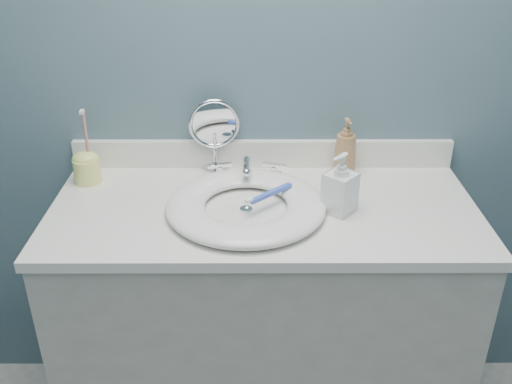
{
  "coord_description": "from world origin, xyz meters",
  "views": [
    {
      "loc": [
        -0.03,
        -0.45,
        1.68
      ],
      "look_at": [
        -0.02,
        0.94,
        0.94
      ],
      "focal_mm": 40.0,
      "sensor_mm": 36.0,
      "label": 1
    }
  ],
  "objects_px": {
    "soap_bottle_clear": "(341,183)",
    "makeup_mirror": "(214,132)",
    "toothbrush_holder": "(87,166)",
    "soap_bottle_amber": "(346,147)"
  },
  "relations": [
    {
      "from": "makeup_mirror",
      "to": "toothbrush_holder",
      "type": "height_order",
      "value": "makeup_mirror"
    },
    {
      "from": "soap_bottle_amber",
      "to": "makeup_mirror",
      "type": "bearing_deg",
      "value": 167.64
    },
    {
      "from": "makeup_mirror",
      "to": "soap_bottle_amber",
      "type": "bearing_deg",
      "value": -13.22
    },
    {
      "from": "soap_bottle_clear",
      "to": "makeup_mirror",
      "type": "bearing_deg",
      "value": -175.1
    },
    {
      "from": "toothbrush_holder",
      "to": "soap_bottle_amber",
      "type": "bearing_deg",
      "value": 3.53
    },
    {
      "from": "makeup_mirror",
      "to": "soap_bottle_amber",
      "type": "distance_m",
      "value": 0.41
    },
    {
      "from": "toothbrush_holder",
      "to": "makeup_mirror",
      "type": "bearing_deg",
      "value": 12.6
    },
    {
      "from": "soap_bottle_amber",
      "to": "soap_bottle_clear",
      "type": "relative_size",
      "value": 1.07
    },
    {
      "from": "soap_bottle_clear",
      "to": "toothbrush_holder",
      "type": "height_order",
      "value": "toothbrush_holder"
    },
    {
      "from": "soap_bottle_clear",
      "to": "soap_bottle_amber",
      "type": "bearing_deg",
      "value": 120.35
    }
  ]
}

